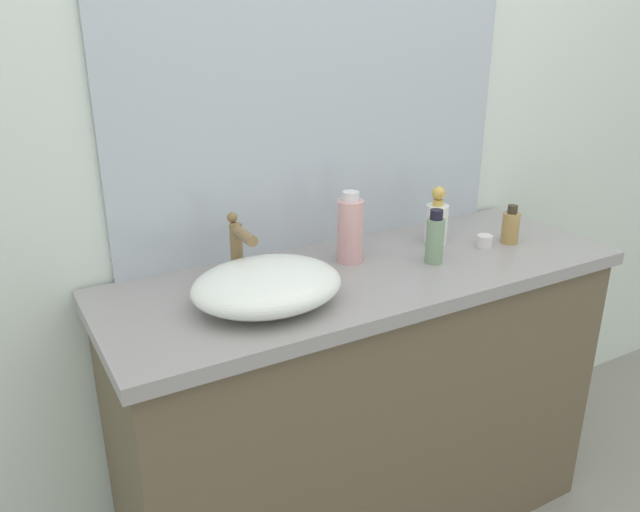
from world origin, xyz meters
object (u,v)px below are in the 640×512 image
object	(u,v)px
soap_dispenser	(437,220)
lotion_bottle	(435,238)
sink_basin	(267,285)
spray_can	(350,229)
candle_jar	(485,241)
perfume_bottle	(511,227)

from	to	relation	value
soap_dispenser	lotion_bottle	bearing A→B (deg)	-131.23
sink_basin	spray_can	bearing A→B (deg)	23.84
lotion_bottle	candle_jar	world-z (taller)	lotion_bottle
spray_can	candle_jar	world-z (taller)	spray_can
sink_basin	candle_jar	xyz separation A→B (m)	(0.74, 0.04, -0.03)
spray_can	candle_jar	bearing A→B (deg)	-14.13
soap_dispenser	spray_can	xyz separation A→B (m)	(-0.31, 0.01, 0.02)
perfume_bottle	candle_jar	bearing A→B (deg)	174.30
soap_dispenser	perfume_bottle	size ratio (longest dim) A/B	1.50
soap_dispenser	candle_jar	world-z (taller)	soap_dispenser
lotion_bottle	spray_can	bearing A→B (deg)	147.81
sink_basin	candle_jar	bearing A→B (deg)	3.05
lotion_bottle	candle_jar	xyz separation A→B (m)	(0.21, 0.02, -0.05)
sink_basin	lotion_bottle	size ratio (longest dim) A/B	2.40
sink_basin	soap_dispenser	xyz separation A→B (m)	(0.63, 0.14, 0.02)
sink_basin	perfume_bottle	distance (m)	0.83
soap_dispenser	perfume_bottle	bearing A→B (deg)	-28.42
spray_can	perfume_bottle	bearing A→B (deg)	-12.63
spray_can	candle_jar	distance (m)	0.43
sink_basin	lotion_bottle	bearing A→B (deg)	1.90
lotion_bottle	spray_can	size ratio (longest dim) A/B	0.76
perfume_bottle	candle_jar	xyz separation A→B (m)	(-0.09, 0.01, -0.03)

